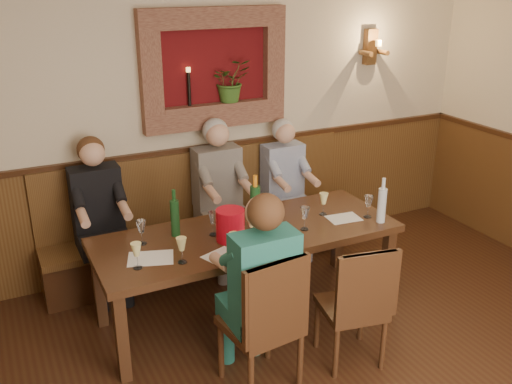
% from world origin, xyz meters
% --- Properties ---
extents(room_shell, '(6.04, 6.04, 2.82)m').
position_xyz_m(room_shell, '(0.00, 0.00, 1.89)').
color(room_shell, beige).
rests_on(room_shell, ground).
extents(wall_niche, '(1.36, 0.30, 1.06)m').
position_xyz_m(wall_niche, '(0.24, 2.94, 1.81)').
color(wall_niche, '#570C0F').
rests_on(wall_niche, ground).
extents(wall_sconce, '(0.25, 0.20, 0.35)m').
position_xyz_m(wall_sconce, '(1.90, 2.93, 1.94)').
color(wall_sconce, '#533217').
rests_on(wall_sconce, ground).
extents(dining_table, '(2.40, 0.90, 0.75)m').
position_xyz_m(dining_table, '(0.00, 1.85, 0.68)').
color(dining_table, '#3C2512').
rests_on(dining_table, ground).
extents(bench, '(3.00, 0.45, 1.11)m').
position_xyz_m(bench, '(0.00, 2.79, 0.33)').
color(bench, '#381E0F').
rests_on(bench, ground).
extents(chair_near_left, '(0.50, 0.50, 1.03)m').
position_xyz_m(chair_near_left, '(-0.29, 1.02, 0.30)').
color(chair_near_left, '#3C2512').
rests_on(chair_near_left, ground).
extents(chair_near_right, '(0.49, 0.49, 0.95)m').
position_xyz_m(chair_near_right, '(0.41, 0.98, 0.28)').
color(chair_near_right, '#3C2512').
rests_on(chair_near_right, ground).
extents(person_bench_left, '(0.41, 0.51, 1.41)m').
position_xyz_m(person_bench_left, '(-0.98, 2.69, 0.58)').
color(person_bench_left, black).
rests_on(person_bench_left, ground).
extents(person_bench_mid, '(0.43, 0.52, 1.44)m').
position_xyz_m(person_bench_mid, '(0.13, 2.69, 0.60)').
color(person_bench_mid, '#514E4A').
rests_on(person_bench_mid, ground).
extents(person_bench_right, '(0.39, 0.48, 1.36)m').
position_xyz_m(person_bench_right, '(0.82, 2.69, 0.56)').
color(person_bench_right, navy).
rests_on(person_bench_right, ground).
extents(person_chair_front, '(0.42, 0.52, 1.43)m').
position_xyz_m(person_chair_front, '(-0.29, 1.07, 0.59)').
color(person_chair_front, '#1A4F5B').
rests_on(person_chair_front, ground).
extents(spittoon_bucket, '(0.26, 0.26, 0.25)m').
position_xyz_m(spittoon_bucket, '(-0.18, 1.77, 0.87)').
color(spittoon_bucket, red).
rests_on(spittoon_bucket, dining_table).
extents(wine_bottle_green_a, '(0.08, 0.08, 0.44)m').
position_xyz_m(wine_bottle_green_a, '(0.09, 1.90, 0.93)').
color(wine_bottle_green_a, '#19471E').
rests_on(wine_bottle_green_a, dining_table).
extents(wine_bottle_green_b, '(0.09, 0.09, 0.38)m').
position_xyz_m(wine_bottle_green_b, '(-0.53, 2.03, 0.90)').
color(wine_bottle_green_b, '#19471E').
rests_on(wine_bottle_green_b, dining_table).
extents(water_bottle, '(0.08, 0.08, 0.38)m').
position_xyz_m(water_bottle, '(1.06, 1.54, 0.90)').
color(water_bottle, silver).
rests_on(water_bottle, dining_table).
extents(tasting_sheet_a, '(0.38, 0.32, 0.00)m').
position_xyz_m(tasting_sheet_a, '(-0.81, 1.75, 0.75)').
color(tasting_sheet_a, white).
rests_on(tasting_sheet_a, dining_table).
extents(tasting_sheet_b, '(0.33, 0.27, 0.00)m').
position_xyz_m(tasting_sheet_b, '(0.03, 1.67, 0.75)').
color(tasting_sheet_b, white).
rests_on(tasting_sheet_b, dining_table).
extents(tasting_sheet_c, '(0.29, 0.22, 0.00)m').
position_xyz_m(tasting_sheet_c, '(0.83, 1.73, 0.75)').
color(tasting_sheet_c, white).
rests_on(tasting_sheet_c, dining_table).
extents(tasting_sheet_d, '(0.29, 0.25, 0.00)m').
position_xyz_m(tasting_sheet_d, '(-0.35, 1.57, 0.75)').
color(tasting_sheet_d, white).
rests_on(tasting_sheet_d, dining_table).
extents(wine_glass_0, '(0.08, 0.08, 0.19)m').
position_xyz_m(wine_glass_0, '(-0.26, 1.91, 0.85)').
color(wine_glass_0, white).
rests_on(wine_glass_0, dining_table).
extents(wine_glass_1, '(0.08, 0.08, 0.19)m').
position_xyz_m(wine_glass_1, '(-0.80, 2.00, 0.85)').
color(wine_glass_1, white).
rests_on(wine_glass_1, dining_table).
extents(wine_glass_2, '(0.08, 0.08, 0.19)m').
position_xyz_m(wine_glass_2, '(-0.02, 1.73, 0.85)').
color(wine_glass_2, '#FCF496').
rests_on(wine_glass_2, dining_table).
extents(wine_glass_3, '(0.08, 0.08, 0.19)m').
position_xyz_m(wine_glass_3, '(-0.63, 1.59, 0.85)').
color(wine_glass_3, '#FCF496').
rests_on(wine_glass_3, dining_table).
extents(wine_glass_4, '(0.08, 0.08, 0.19)m').
position_xyz_m(wine_glass_4, '(0.14, 1.90, 0.85)').
color(wine_glass_4, '#FCF496').
rests_on(wine_glass_4, dining_table).
extents(wine_glass_5, '(0.08, 0.08, 0.19)m').
position_xyz_m(wine_glass_5, '(-0.93, 1.65, 0.85)').
color(wine_glass_5, '#FCF496').
rests_on(wine_glass_5, dining_table).
extents(wine_glass_6, '(0.08, 0.08, 0.19)m').
position_xyz_m(wine_glass_6, '(0.72, 1.88, 0.85)').
color(wine_glass_6, '#FCF496').
rests_on(wine_glass_6, dining_table).
extents(wine_glass_7, '(0.08, 0.08, 0.19)m').
position_xyz_m(wine_glass_7, '(1.02, 1.67, 0.85)').
color(wine_glass_7, white).
rests_on(wine_glass_7, dining_table).
extents(wine_glass_8, '(0.08, 0.08, 0.19)m').
position_xyz_m(wine_glass_8, '(0.42, 1.69, 0.85)').
color(wine_glass_8, white).
rests_on(wine_glass_8, dining_table).
extents(wine_glass_9, '(0.08, 0.08, 0.19)m').
position_xyz_m(wine_glass_9, '(-0.27, 1.50, 0.85)').
color(wine_glass_9, '#FCF496').
rests_on(wine_glass_9, dining_table).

